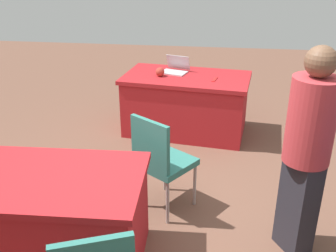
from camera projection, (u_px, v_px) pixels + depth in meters
ground_plane at (165, 234)px, 3.37m from camera, size 14.40×14.40×0.00m
table_foreground at (186, 104)px, 5.15m from camera, size 1.68×1.07×0.76m
table_mid_right at (42, 220)px, 2.93m from camera, size 1.58×0.94×0.76m
chair_tucked_left at (160, 158)px, 3.49m from camera, size 0.61×0.61×0.94m
person_attendee_browsing at (307, 146)px, 2.85m from camera, size 0.47×0.47×1.66m
laptop_silver at (175, 69)px, 5.13m from camera, size 0.39×0.37×0.21m
yarn_ball at (160, 72)px, 4.96m from camera, size 0.11×0.11×0.11m
scissors_red at (215, 79)px, 4.85m from camera, size 0.07×0.18×0.01m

